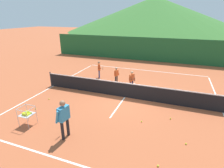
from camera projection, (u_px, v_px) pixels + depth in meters
The scene contains 20 objects.
ground_plane at pixel (125, 97), 11.16m from camera, with size 120.00×120.00×0.00m, color #B25633.
line_baseline_near at pixel (77, 164), 6.12m from camera, with size 10.82×0.08×0.01m, color white.
line_baseline_far at pixel (144, 70), 16.65m from camera, with size 10.82×0.08×0.01m, color white.
line_sideline_west at pixel (53, 86), 12.93m from camera, with size 0.08×12.06×0.01m, color white.
line_sideline_east at pixel (223, 113), 9.39m from camera, with size 0.08×12.06×0.01m, color white.
line_service_center at pixel (125, 97), 11.16m from camera, with size 0.08×5.19×0.01m, color white.
tennis_net at pixel (125, 90), 10.98m from camera, with size 11.21×0.08×1.05m.
instructor at pixel (64, 116), 7.15m from camera, with size 0.44×0.81×1.71m.
student_0 at pixel (99, 68), 14.37m from camera, with size 0.60×0.56×1.37m.
student_1 at pixel (116, 74), 13.17m from camera, with size 0.28×0.50×1.23m.
student_2 at pixel (132, 79), 11.93m from camera, with size 0.42×0.71×1.36m.
ball_cart at pixel (26, 114), 8.15m from camera, with size 0.58×0.58×0.90m.
tennis_ball_0 at pixel (35, 109), 9.70m from camera, with size 0.07×0.07×0.07m, color yellow.
tennis_ball_1 at pixel (142, 121), 8.55m from camera, with size 0.07×0.07×0.07m, color yellow.
tennis_ball_2 at pixel (49, 99), 10.85m from camera, with size 0.07×0.07×0.07m, color yellow.
tennis_ball_3 at pixel (186, 144), 7.06m from camera, with size 0.07×0.07×0.07m, color yellow.
tennis_ball_4 at pixel (170, 119), 8.79m from camera, with size 0.07×0.07×0.07m, color yellow.
tennis_ball_5 at pixel (158, 166), 6.03m from camera, with size 0.07×0.07×0.07m, color yellow.
windscreen_fence at pixel (152, 50), 19.53m from camera, with size 23.80×0.08×2.58m, color #1E5B2D.
hill_0 at pixel (155, 14), 56.91m from camera, with size 55.30×55.30×10.43m, color #38702D.
Camera 1 is at (2.79, -9.75, 4.79)m, focal length 28.54 mm.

